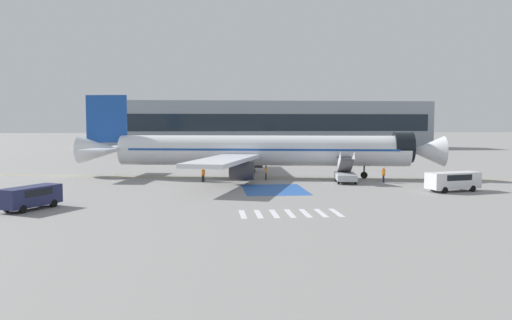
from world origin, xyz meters
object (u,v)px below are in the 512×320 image
ground_crew_0 (266,172)px  terminal_building (266,125)px  boarding_stairs_forward (346,174)px  ground_crew_1 (384,174)px  ground_crew_2 (203,174)px  fuel_tanker (208,153)px  service_van_1 (31,196)px  service_van_0 (453,180)px  airliner (257,151)px

ground_crew_0 → terminal_building: terminal_building is taller
boarding_stairs_forward → ground_crew_1: size_ratio=3.09×
ground_crew_2 → fuel_tanker: bearing=63.0°
service_van_1 → terminal_building: 100.02m
service_van_0 → terminal_building: bearing=171.9°
ground_crew_1 → terminal_building: size_ratio=0.02×
ground_crew_2 → terminal_building: 79.94m
airliner → ground_crew_1: 15.72m
ground_crew_2 → ground_crew_1: bearing=-32.9°
ground_crew_1 → ground_crew_2: bearing=-47.0°
airliner → ground_crew_0: size_ratio=26.04×
ground_crew_0 → ground_crew_2: bearing=104.0°
fuel_tanker → ground_crew_0: size_ratio=4.90×
service_van_1 → fuel_tanker: bearing=100.4°
ground_crew_1 → terminal_building: 80.90m
service_van_0 → ground_crew_2: 27.14m
boarding_stairs_forward → service_van_0: 12.08m
ground_crew_0 → ground_crew_1: size_ratio=0.99×
boarding_stairs_forward → ground_crew_2: (-16.42, 1.92, 0.00)m
ground_crew_1 → fuel_tanker: bearing=-93.5°
fuel_tanker → airliner: bearing=-163.4°
ground_crew_1 → terminal_building: terminal_building is taller
boarding_stairs_forward → ground_crew_1: boarding_stairs_forward is taller
boarding_stairs_forward → airliner: bearing=157.3°
airliner → ground_crew_0: (0.77, -2.87, -2.39)m
boarding_stairs_forward → service_van_0: (8.68, -8.40, 0.22)m
ground_crew_2 → ground_crew_0: bearing=-15.3°
terminal_building → service_van_1: bearing=-107.4°
airliner → ground_crew_0: bearing=25.0°
service_van_1 → ground_crew_2: (13.42, 17.28, -0.17)m
boarding_stairs_forward → service_van_1: 33.55m
airliner → ground_crew_1: size_ratio=25.85×
airliner → service_van_0: 23.55m
fuel_tanker → ground_crew_0: fuel_tanker is taller
fuel_tanker → service_van_1: 44.35m
service_van_1 → boarding_stairs_forward: bearing=55.9°
boarding_stairs_forward → ground_crew_1: (4.29, -0.63, 0.08)m
fuel_tanker → ground_crew_2: 24.86m
service_van_1 → ground_crew_0: size_ratio=2.96×
boarding_stairs_forward → service_van_1: boarding_stairs_forward is taller
airliner → service_van_1: bearing=-33.1°
airliner → service_van_0: (18.35, -14.60, -2.23)m
ground_crew_2 → terminal_building: size_ratio=0.02×
service_van_0 → ground_crew_1: size_ratio=3.26×
boarding_stairs_forward → fuel_tanker: 31.17m
service_van_1 → ground_crew_1: service_van_1 is taller
airliner → fuel_tanker: airliner is taller
service_van_0 → ground_crew_2: size_ratio=3.49×
fuel_tanker → ground_crew_2: fuel_tanker is taller
fuel_tanker → service_van_0: 42.93m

